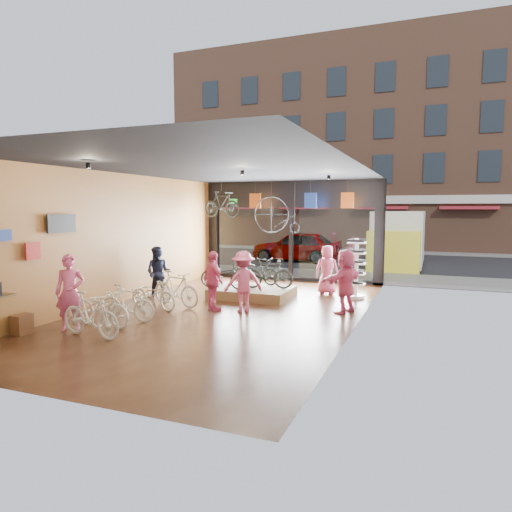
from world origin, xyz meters
The scene contains 35 objects.
ground_plane centered at (0.00, 0.00, -0.02)m, with size 7.00×12.00×0.04m, color black.
ceiling centered at (0.00, 0.00, 3.82)m, with size 7.00×12.00×0.04m, color black.
wall_left centered at (-3.52, 0.00, 1.90)m, with size 0.04×12.00×3.80m, color brown.
wall_right centered at (3.52, 0.00, 1.90)m, with size 0.04×12.00×3.80m, color beige.
wall_back centered at (0.00, -6.02, 1.90)m, with size 7.00×0.04×3.80m, color beige.
storefront centered at (0.00, 6.00, 1.90)m, with size 7.00×0.26×3.80m, color black, non-canonical shape.
exit_sign centered at (-2.40, 5.88, 3.05)m, with size 0.35×0.06×0.18m, color #198C26.
street_road centered at (0.00, 15.00, -0.01)m, with size 30.00×18.00×0.02m, color black.
sidewalk_near centered at (0.00, 7.20, 0.06)m, with size 30.00×2.40×0.12m, color slate.
sidewalk_far centered at (0.00, 19.00, 0.06)m, with size 30.00×2.00×0.12m, color slate.
opposite_building centered at (0.00, 21.50, 7.00)m, with size 26.00×5.00×14.00m, color brown.
street_car centered at (-1.51, 12.00, 0.79)m, with size 1.87×4.65×1.58m, color gray.
box_truck centered at (3.59, 11.00, 1.31)m, with size 2.22×6.66×2.62m, color silver, non-canonical shape.
floor_bike_1 centered at (-1.67, -3.25, 0.50)m, with size 0.47×1.66×0.99m, color beige.
floor_bike_2 centered at (-2.09, -2.38, 0.45)m, with size 0.60×1.72×0.90m, color beige.
floor_bike_3 centered at (-1.83, -1.79, 0.46)m, with size 0.43×1.53×0.92m, color beige.
floor_bike_4 centered at (-1.98, -0.44, 0.43)m, with size 0.57×1.65×0.87m, color beige.
floor_bike_5 centered at (-1.61, 0.12, 0.51)m, with size 0.48×1.69×1.02m, color beige.
display_platform centered at (-0.08, 2.17, 0.15)m, with size 2.40×1.80×0.30m, color brown.
display_bike_left centered at (-0.89, 1.73, 0.72)m, with size 0.55×1.59×0.83m, color black.
display_bike_mid centered at (0.42, 2.19, 0.77)m, with size 0.44×1.56×0.94m, color black.
display_bike_right centered at (-0.23, 2.85, 0.73)m, with size 0.58×1.65×0.87m, color black.
customer_0 centered at (-2.48, -2.96, 0.87)m, with size 0.64×0.42×1.75m, color #CC4C72.
customer_1 centered at (-2.65, 0.85, 0.81)m, with size 0.79×0.61×1.62m, color #161C33.
customer_2 centered at (-0.38, 0.03, 0.82)m, with size 0.96×0.40×1.63m, color #CC4C72.
customer_3 centered at (0.45, 0.16, 0.82)m, with size 1.06×0.61×1.64m, color #CC4C72.
customer_4 centered at (1.97, 3.50, 0.79)m, with size 0.78×0.51×1.59m, color #CC4C72.
customer_5 centered at (3.00, 1.08, 0.85)m, with size 1.58×0.50×1.71m, color #CC4C72.
sunglasses_rack centered at (2.95, 3.18, 0.92)m, with size 0.54×0.45×1.85m, color white, non-canonical shape.
wall_merch centered at (-3.38, -3.50, 1.30)m, with size 0.40×2.40×2.60m, color navy, non-canonical shape.
penny_farthing centered at (-0.05, 4.59, 2.50)m, with size 1.65×0.06×1.32m, color black, non-canonical shape.
hung_bike centered at (-2.11, 4.20, 2.93)m, with size 0.45×1.58×0.95m, color black.
jersey_left centered at (-1.19, 5.20, 3.05)m, with size 0.45×0.03×0.55m, color #CC5919.
jersey_mid centered at (0.95, 5.20, 3.05)m, with size 0.45×0.03×0.55m, color #1E3F99.
jersey_right centered at (2.28, 5.20, 3.05)m, with size 0.45×0.03×0.55m, color #CC5919.
Camera 1 is at (5.13, -10.90, 2.77)m, focal length 32.00 mm.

